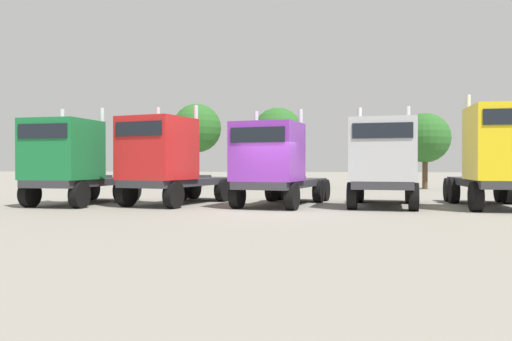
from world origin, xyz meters
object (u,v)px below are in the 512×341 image
at_px(semi_truck_purple, 274,164).
at_px(semi_truck_silver, 383,162).
at_px(semi_truck_green, 71,161).
at_px(semi_truck_yellow, 500,156).
at_px(semi_truck_red, 167,160).

relative_size(semi_truck_purple, semi_truck_silver, 1.09).
xyz_separation_m(semi_truck_green, semi_truck_purple, (8.35, 0.61, -0.15)).
bearing_deg(semi_truck_silver, semi_truck_yellow, 94.92).
relative_size(semi_truck_green, semi_truck_purple, 0.87).
height_order(semi_truck_silver, semi_truck_yellow, semi_truck_yellow).
bearing_deg(semi_truck_silver, semi_truck_green, -79.37).
bearing_deg(semi_truck_red, semi_truck_purple, 104.42).
xyz_separation_m(semi_truck_red, semi_truck_silver, (8.71, 0.10, -0.06)).
bearing_deg(semi_truck_purple, semi_truck_silver, 105.24).
height_order(semi_truck_green, semi_truck_red, semi_truck_red).
distance_m(semi_truck_green, semi_truck_red, 3.95).
distance_m(semi_truck_green, semi_truck_silver, 12.63).
bearing_deg(semi_truck_purple, semi_truck_yellow, 102.96).
height_order(semi_truck_green, semi_truck_purple, semi_truck_green).
xyz_separation_m(semi_truck_purple, semi_truck_silver, (4.25, 0.18, 0.11)).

